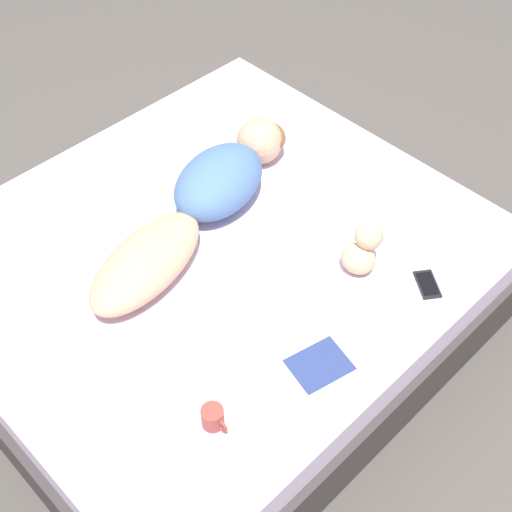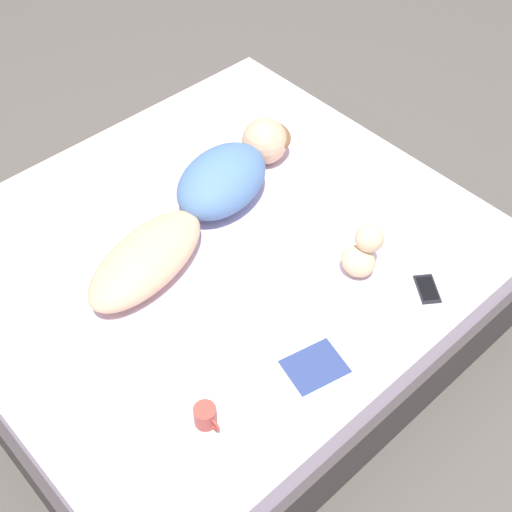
% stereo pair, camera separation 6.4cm
% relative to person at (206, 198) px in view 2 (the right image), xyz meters
% --- Properties ---
extents(ground_plane, '(12.00, 12.00, 0.00)m').
position_rel_person_xyz_m(ground_plane, '(0.14, -0.09, -0.53)').
color(ground_plane, '#4C4742').
extents(bed, '(1.85, 2.06, 0.43)m').
position_rel_person_xyz_m(bed, '(0.14, -0.09, -0.32)').
color(bed, '#383333').
rests_on(bed, ground_plane).
extents(person, '(0.52, 1.24, 0.22)m').
position_rel_person_xyz_m(person, '(0.00, 0.00, 0.00)').
color(person, tan).
rests_on(person, bed).
extents(open_magazine, '(0.55, 0.39, 0.01)m').
position_rel_person_xyz_m(open_magazine, '(0.70, -0.18, -0.09)').
color(open_magazine, silver).
rests_on(open_magazine, bed).
extents(coffee_mug, '(0.11, 0.07, 0.08)m').
position_rel_person_xyz_m(coffee_mug, '(0.73, -0.61, -0.06)').
color(coffee_mug, '#993D33').
rests_on(coffee_mug, bed).
extents(cell_phone, '(0.15, 0.14, 0.01)m').
position_rel_person_xyz_m(cell_phone, '(0.86, 0.35, -0.09)').
color(cell_phone, black).
rests_on(cell_phone, bed).
extents(plush_toy, '(0.14, 0.16, 0.20)m').
position_rel_person_xyz_m(plush_toy, '(0.62, 0.25, -0.00)').
color(plush_toy, '#D1B289').
rests_on(plush_toy, bed).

